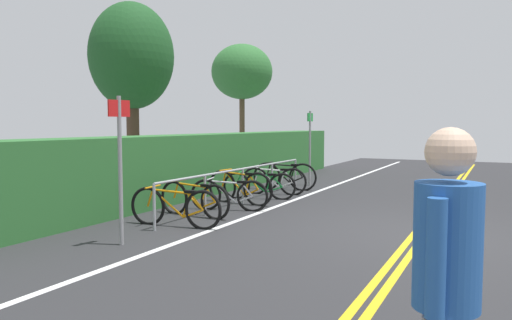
# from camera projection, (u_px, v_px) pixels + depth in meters

# --- Properties ---
(ground_plane) EXTENTS (33.63, 10.82, 0.05)m
(ground_plane) POSITION_uv_depth(u_px,v_px,m) (419.00, 235.00, 7.74)
(ground_plane) COLOR #2B2B2D
(centre_line_yellow_inner) EXTENTS (30.27, 0.10, 0.00)m
(centre_line_yellow_inner) POSITION_uv_depth(u_px,v_px,m) (425.00, 234.00, 7.70)
(centre_line_yellow_inner) COLOR gold
(centre_line_yellow_inner) RESTS_ON ground_plane
(centre_line_yellow_outer) EXTENTS (30.27, 0.10, 0.00)m
(centre_line_yellow_outer) POSITION_uv_depth(u_px,v_px,m) (414.00, 233.00, 7.77)
(centre_line_yellow_outer) COLOR gold
(centre_line_yellow_outer) RESTS_ON ground_plane
(bike_lane_stripe_white) EXTENTS (30.27, 0.12, 0.00)m
(bike_lane_stripe_white) POSITION_uv_depth(u_px,v_px,m) (248.00, 217.00, 9.16)
(bike_lane_stripe_white) COLOR white
(bike_lane_stripe_white) RESTS_ON ground_plane
(bike_rack) EXTENTS (6.15, 0.05, 0.80)m
(bike_rack) POSITION_uv_depth(u_px,v_px,m) (243.00, 177.00, 10.62)
(bike_rack) COLOR #9EA0A5
(bike_rack) RESTS_ON ground_plane
(bicycle_0) EXTENTS (0.46, 1.78, 0.71)m
(bicycle_0) POSITION_uv_depth(u_px,v_px,m) (175.00, 207.00, 8.27)
(bicycle_0) COLOR black
(bicycle_0) RESTS_ON ground_plane
(bicycle_1) EXTENTS (0.46, 1.70, 0.70)m
(bicycle_1) POSITION_uv_depth(u_px,v_px,m) (194.00, 199.00, 9.21)
(bicycle_1) COLOR black
(bicycle_1) RESTS_ON ground_plane
(bicycle_2) EXTENTS (0.57, 1.61, 0.68)m
(bicycle_2) POSITION_uv_depth(u_px,v_px,m) (229.00, 195.00, 9.83)
(bicycle_2) COLOR black
(bicycle_2) RESTS_ON ground_plane
(bicycle_3) EXTENTS (0.46, 1.72, 0.78)m
(bicycle_3) POSITION_uv_depth(u_px,v_px,m) (240.00, 187.00, 10.66)
(bicycle_3) COLOR black
(bicycle_3) RESTS_ON ground_plane
(bicycle_4) EXTENTS (0.63, 1.70, 0.68)m
(bicycle_4) POSITION_uv_depth(u_px,v_px,m) (259.00, 186.00, 11.32)
(bicycle_4) COLOR black
(bicycle_4) RESTS_ON ground_plane
(bicycle_5) EXTENTS (0.54, 1.65, 0.73)m
(bicycle_5) POSITION_uv_depth(u_px,v_px,m) (274.00, 181.00, 12.08)
(bicycle_5) COLOR black
(bicycle_5) RESTS_ON ground_plane
(bicycle_6) EXTENTS (0.49, 1.73, 0.78)m
(bicycle_6) POSITION_uv_depth(u_px,v_px,m) (285.00, 176.00, 12.92)
(bicycle_6) COLOR black
(bicycle_6) RESTS_ON ground_plane
(pedestrian) EXTENTS (0.49, 0.32, 1.75)m
(pedestrian) POSITION_uv_depth(u_px,v_px,m) (446.00, 279.00, 2.33)
(pedestrian) COLOR slate
(pedestrian) RESTS_ON ground_plane
(sign_post_near) EXTENTS (0.36, 0.10, 2.17)m
(sign_post_near) POSITION_uv_depth(u_px,v_px,m) (120.00, 156.00, 6.93)
(sign_post_near) COLOR gray
(sign_post_near) RESTS_ON ground_plane
(sign_post_far) EXTENTS (0.36, 0.06, 2.15)m
(sign_post_far) POSITION_uv_depth(u_px,v_px,m) (310.00, 141.00, 13.81)
(sign_post_far) COLOR gray
(sign_post_far) RESTS_ON ground_plane
(hedge_backdrop) EXTENTS (15.10, 1.10, 1.51)m
(hedge_backdrop) POSITION_uv_depth(u_px,v_px,m) (211.00, 162.00, 12.75)
(hedge_backdrop) COLOR #2D6B30
(hedge_backdrop) RESTS_ON ground_plane
(tree_mid) EXTENTS (2.29, 2.29, 5.06)m
(tree_mid) POSITION_uv_depth(u_px,v_px,m) (132.00, 58.00, 13.01)
(tree_mid) COLOR #473323
(tree_mid) RESTS_ON ground_plane
(tree_far_right) EXTENTS (2.35, 2.35, 4.84)m
(tree_far_right) POSITION_uv_depth(u_px,v_px,m) (242.00, 72.00, 18.44)
(tree_far_right) COLOR brown
(tree_far_right) RESTS_ON ground_plane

